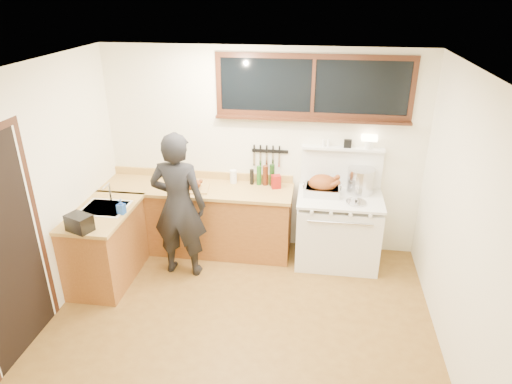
% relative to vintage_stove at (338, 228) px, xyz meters
% --- Properties ---
extents(ground_plane, '(4.00, 3.50, 0.02)m').
position_rel_vintage_stove_xyz_m(ground_plane, '(-1.00, -1.41, -0.48)').
color(ground_plane, brown).
extents(room_shell, '(4.10, 3.60, 2.65)m').
position_rel_vintage_stove_xyz_m(room_shell, '(-1.00, -1.41, 1.18)').
color(room_shell, white).
rests_on(room_shell, ground).
extents(counter_back, '(2.44, 0.64, 1.00)m').
position_rel_vintage_stove_xyz_m(counter_back, '(-1.80, 0.04, -0.01)').
color(counter_back, brown).
rests_on(counter_back, ground).
extents(counter_left, '(0.64, 1.09, 0.90)m').
position_rel_vintage_stove_xyz_m(counter_left, '(-2.70, -0.79, -0.02)').
color(counter_left, brown).
rests_on(counter_left, ground).
extents(sink_unit, '(0.50, 0.45, 0.37)m').
position_rel_vintage_stove_xyz_m(sink_unit, '(-2.68, -0.71, 0.38)').
color(sink_unit, white).
rests_on(sink_unit, counter_left).
extents(vintage_stove, '(1.02, 0.74, 1.59)m').
position_rel_vintage_stove_xyz_m(vintage_stove, '(0.00, 0.00, 0.00)').
color(vintage_stove, white).
rests_on(vintage_stove, ground).
extents(back_window, '(2.32, 0.13, 0.77)m').
position_rel_vintage_stove_xyz_m(back_window, '(-0.40, 0.31, 1.60)').
color(back_window, black).
rests_on(back_window, room_shell).
extents(left_doorway, '(0.02, 1.04, 2.17)m').
position_rel_vintage_stove_xyz_m(left_doorway, '(-2.99, -1.96, 0.62)').
color(left_doorway, black).
rests_on(left_doorway, ground).
extents(knife_strip, '(0.46, 0.03, 0.28)m').
position_rel_vintage_stove_xyz_m(knife_strip, '(-0.92, 0.32, 0.84)').
color(knife_strip, black).
rests_on(knife_strip, room_shell).
extents(man, '(0.66, 0.44, 1.78)m').
position_rel_vintage_stove_xyz_m(man, '(-1.87, -0.51, 0.42)').
color(man, black).
rests_on(man, ground).
extents(soap_bottle, '(0.09, 0.09, 0.17)m').
position_rel_vintage_stove_xyz_m(soap_bottle, '(-2.43, -0.81, 0.52)').
color(soap_bottle, '#2452B5').
rests_on(soap_bottle, counter_left).
extents(toaster, '(0.30, 0.26, 0.18)m').
position_rel_vintage_stove_xyz_m(toaster, '(-2.70, -1.23, 0.52)').
color(toaster, black).
rests_on(toaster, counter_left).
extents(cutting_board, '(0.43, 0.35, 0.14)m').
position_rel_vintage_stove_xyz_m(cutting_board, '(-1.82, -0.06, 0.49)').
color(cutting_board, tan).
rests_on(cutting_board, counter_back).
extents(roast_turkey, '(0.47, 0.34, 0.25)m').
position_rel_vintage_stove_xyz_m(roast_turkey, '(-0.22, 0.05, 0.53)').
color(roast_turkey, silver).
rests_on(roast_turkey, vintage_stove).
extents(stockpot, '(0.38, 0.38, 0.31)m').
position_rel_vintage_stove_xyz_m(stockpot, '(0.24, 0.16, 0.59)').
color(stockpot, silver).
rests_on(stockpot, vintage_stove).
extents(saucepan, '(0.18, 0.29, 0.13)m').
position_rel_vintage_stove_xyz_m(saucepan, '(0.17, 0.16, 0.50)').
color(saucepan, silver).
rests_on(saucepan, vintage_stove).
extents(pot_lid, '(0.31, 0.31, 0.04)m').
position_rel_vintage_stove_xyz_m(pot_lid, '(0.18, -0.16, 0.44)').
color(pot_lid, silver).
rests_on(pot_lid, vintage_stove).
extents(coffee_tin, '(0.14, 0.12, 0.17)m').
position_rel_vintage_stove_xyz_m(coffee_tin, '(-0.80, 0.14, 0.52)').
color(coffee_tin, maroon).
rests_on(coffee_tin, counter_back).
extents(pitcher, '(0.10, 0.10, 0.17)m').
position_rel_vintage_stove_xyz_m(pitcher, '(-1.36, 0.23, 0.52)').
color(pitcher, white).
rests_on(pitcher, counter_back).
extents(bottle_cluster, '(0.32, 0.07, 0.28)m').
position_rel_vintage_stove_xyz_m(bottle_cluster, '(-0.96, 0.22, 0.56)').
color(bottle_cluster, black).
rests_on(bottle_cluster, counter_back).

